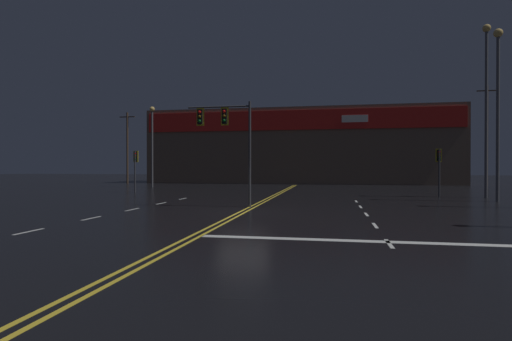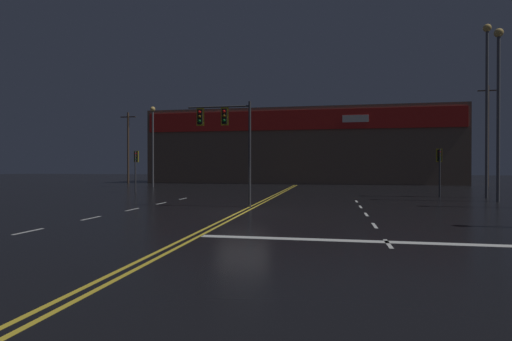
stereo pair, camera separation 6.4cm
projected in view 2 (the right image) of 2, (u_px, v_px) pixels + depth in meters
ground_plane at (243, 212)px, 19.52m from camera, size 200.00×200.00×0.00m
road_markings at (263, 216)px, 17.79m from camera, size 17.39×60.00×0.01m
traffic_signal_median at (225, 127)px, 22.19m from camera, size 3.62×0.36×5.81m
traffic_signal_corner_northeast at (439, 161)px, 29.52m from camera, size 0.42×0.36×3.57m
traffic_signal_corner_northwest at (136, 162)px, 34.80m from camera, size 0.42×0.36×3.63m
streetlight_median_approach at (153, 135)px, 44.11m from camera, size 0.56×0.56×8.91m
streetlight_far_left at (487, 91)px, 28.51m from camera, size 0.56×0.56×12.43m
streetlight_far_right at (498, 93)px, 25.25m from camera, size 0.56×0.56×10.98m
building_backdrop at (300, 147)px, 56.08m from camera, size 41.35×10.23×10.02m
utility_pole_row at (309, 140)px, 49.62m from camera, size 47.04×0.26×11.62m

